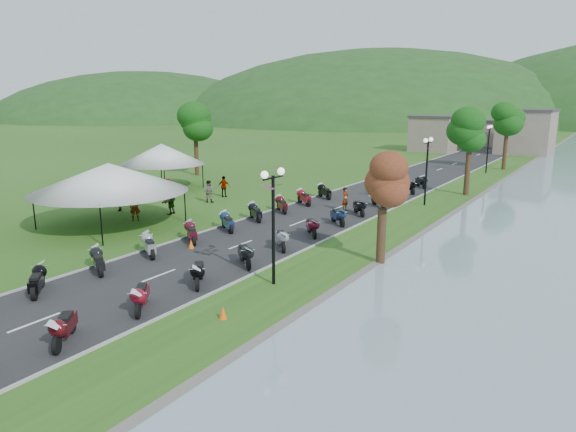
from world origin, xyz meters
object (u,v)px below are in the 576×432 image
Objects in this scene: pedestrian_c at (119,211)px; pedestrian_b at (209,202)px; vendor_tent_main at (111,195)px; pedestrian_a at (136,221)px.

pedestrian_b is at bearing 117.26° from pedestrian_c.
vendor_tent_main reaches higher than pedestrian_c.
pedestrian_a is 3.70m from pedestrian_c.
pedestrian_a is 7.28m from pedestrian_b.
pedestrian_c is at bearing 105.64° from pedestrian_a.
pedestrian_a reaches higher than pedestrian_c.
pedestrian_a is 1.07× the size of pedestrian_c.
vendor_tent_main is at bearing 12.84° from pedestrian_c.
pedestrian_b is at bearing 89.43° from vendor_tent_main.
pedestrian_a is 1.07× the size of pedestrian_b.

